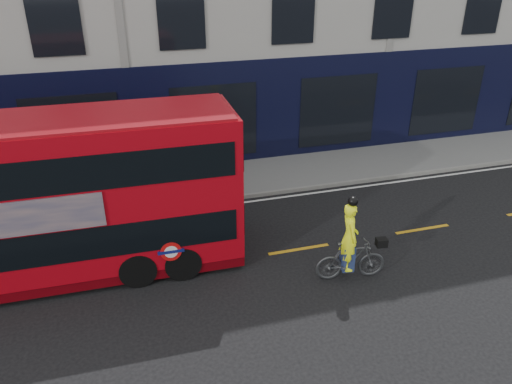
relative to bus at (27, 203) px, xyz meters
name	(u,v)px	position (x,y,z in m)	size (l,w,h in m)	color
ground	(163,308)	(2.85, -2.20, -2.15)	(120.00, 120.00, 0.00)	black
pavement	(141,190)	(2.85, 4.30, -2.09)	(60.00, 3.00, 0.12)	slate
kerb	(145,210)	(2.85, 2.80, -2.09)	(60.00, 0.12, 0.13)	gray
road_edge_line	(146,216)	(2.85, 2.50, -2.15)	(58.00, 0.10, 0.01)	silver
lane_dashes	(156,273)	(2.85, -0.70, -2.15)	(58.00, 0.12, 0.01)	orange
bus	(27,203)	(0.00, 0.00, 0.00)	(10.46, 2.57, 4.19)	#AE0611
cyclist	(350,252)	(7.60, -2.31, -1.36)	(1.87, 0.77, 2.37)	#434548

